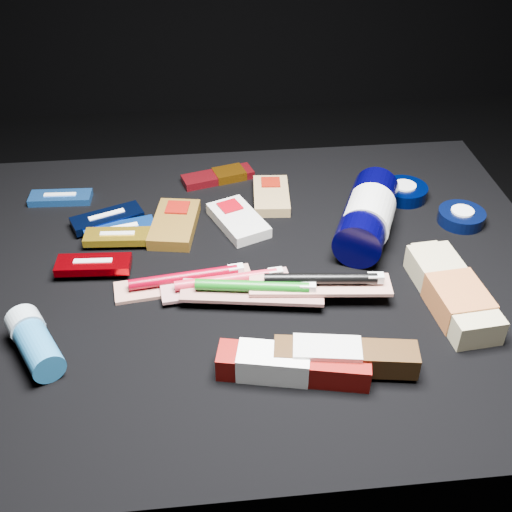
{
  "coord_description": "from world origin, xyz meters",
  "views": [
    {
      "loc": [
        -0.07,
        -0.77,
        1.02
      ],
      "look_at": [
        0.01,
        0.01,
        0.42
      ],
      "focal_mm": 45.0,
      "sensor_mm": 36.0,
      "label": 1
    }
  ],
  "objects": [
    {
      "name": "luna_bar_0",
      "position": [
        -0.31,
        0.24,
        0.41
      ],
      "size": [
        0.11,
        0.05,
        0.01
      ],
      "rotation": [
        0.0,
        0.0,
        -0.05
      ],
      "color": "#2058AD",
      "rests_on": "cloth_table"
    },
    {
      "name": "cloth_table",
      "position": [
        0.0,
        0.0,
        0.2
      ],
      "size": [
        0.98,
        0.78,
        0.4
      ],
      "primitive_type": "cube",
      "color": "black",
      "rests_on": "ground"
    },
    {
      "name": "toothpaste_carton_red",
      "position": [
        0.03,
        -0.22,
        0.42
      ],
      "size": [
        0.2,
        0.08,
        0.04
      ],
      "rotation": [
        0.0,
        0.0,
        -0.22
      ],
      "color": "#6D0A07",
      "rests_on": "cloth_table"
    },
    {
      "name": "deodorant_stick",
      "position": [
        -0.29,
        -0.15,
        0.42
      ],
      "size": [
        0.09,
        0.12,
        0.05
      ],
      "rotation": [
        0.0,
        0.0,
        0.48
      ],
      "color": "#206294",
      "rests_on": "cloth_table"
    },
    {
      "name": "toothbrush_pack_2",
      "position": [
        0.0,
        -0.07,
        0.42
      ],
      "size": [
        0.21,
        0.08,
        0.02
      ],
      "rotation": [
        0.0,
        0.0,
        -0.16
      ],
      "color": "#ABA3A0",
      "rests_on": "cloth_table"
    },
    {
      "name": "power_bar",
      "position": [
        -0.02,
        0.28,
        0.41
      ],
      "size": [
        0.14,
        0.08,
        0.02
      ],
      "rotation": [
        0.0,
        0.0,
        0.27
      ],
      "color": "maroon",
      "rests_on": "cloth_table"
    },
    {
      "name": "clif_bar_0",
      "position": [
        -0.11,
        0.13,
        0.41
      ],
      "size": [
        0.09,
        0.14,
        0.02
      ],
      "rotation": [
        0.0,
        0.0,
        -0.18
      ],
      "color": "#5B3F13",
      "rests_on": "cloth_table"
    },
    {
      "name": "clif_bar_1",
      "position": [
        -0.0,
        0.13,
        0.41
      ],
      "size": [
        0.11,
        0.14,
        0.02
      ],
      "rotation": [
        0.0,
        0.0,
        0.38
      ],
      "color": "beige",
      "rests_on": "cloth_table"
    },
    {
      "name": "cream_tin_upper",
      "position": [
        0.3,
        0.18,
        0.41
      ],
      "size": [
        0.08,
        0.08,
        0.03
      ],
      "rotation": [
        0.0,
        0.0,
        0.42
      ],
      "color": "black",
      "rests_on": "cloth_table"
    },
    {
      "name": "bodywash_bottle",
      "position": [
        0.29,
        -0.11,
        0.42
      ],
      "size": [
        0.08,
        0.21,
        0.04
      ],
      "rotation": [
        0.0,
        0.0,
        0.09
      ],
      "color": "tan",
      "rests_on": "cloth_table"
    },
    {
      "name": "toothbrush_pack_3",
      "position": [
        0.1,
        -0.07,
        0.43
      ],
      "size": [
        0.21,
        0.07,
        0.02
      ],
      "rotation": [
        0.0,
        0.0,
        -0.1
      ],
      "color": "silver",
      "rests_on": "cloth_table"
    },
    {
      "name": "luna_bar_3",
      "position": [
        -0.2,
        0.09,
        0.41
      ],
      "size": [
        0.11,
        0.05,
        0.01
      ],
      "rotation": [
        0.0,
        0.0,
        -0.07
      ],
      "color": "#C0931A",
      "rests_on": "cloth_table"
    },
    {
      "name": "clif_bar_2",
      "position": [
        0.06,
        0.2,
        0.41
      ],
      "size": [
        0.07,
        0.12,
        0.02
      ],
      "rotation": [
        0.0,
        0.0,
        -0.08
      ],
      "color": "olive",
      "rests_on": "cloth_table"
    },
    {
      "name": "toothbrush_pack_0",
      "position": [
        -0.09,
        -0.02,
        0.41
      ],
      "size": [
        0.21,
        0.07,
        0.02
      ],
      "rotation": [
        0.0,
        0.0,
        0.12
      ],
      "color": "beige",
      "rests_on": "cloth_table"
    },
    {
      "name": "luna_bar_1",
      "position": [
        -0.2,
        0.12,
        0.41
      ],
      "size": [
        0.12,
        0.07,
        0.02
      ],
      "rotation": [
        0.0,
        0.0,
        0.24
      ],
      "color": "blue",
      "rests_on": "cloth_table"
    },
    {
      "name": "toothbrush_pack_1",
      "position": [
        -0.03,
        -0.04,
        0.41
      ],
      "size": [
        0.2,
        0.06,
        0.02
      ],
      "rotation": [
        0.0,
        0.0,
        0.1
      ],
      "color": "beige",
      "rests_on": "cloth_table"
    },
    {
      "name": "luna_bar_2",
      "position": [
        -0.22,
        0.15,
        0.41
      ],
      "size": [
        0.13,
        0.09,
        0.02
      ],
      "rotation": [
        0.0,
        0.0,
        0.38
      ],
      "color": "black",
      "rests_on": "cloth_table"
    },
    {
      "name": "lotion_bottle",
      "position": [
        0.21,
        0.08,
        0.44
      ],
      "size": [
        0.15,
        0.25,
        0.08
      ],
      "rotation": [
        0.0,
        0.0,
        -0.41
      ],
      "color": "black",
      "rests_on": "cloth_table"
    },
    {
      "name": "ground",
      "position": [
        0.0,
        0.0,
        0.0
      ],
      "size": [
        3.0,
        3.0,
        0.0
      ],
      "primitive_type": "plane",
      "color": "black",
      "rests_on": "ground"
    },
    {
      "name": "luna_bar_4",
      "position": [
        -0.23,
        0.02,
        0.42
      ],
      "size": [
        0.11,
        0.05,
        0.01
      ],
      "rotation": [
        0.0,
        0.0,
        -0.06
      ],
      "color": "#720005",
      "rests_on": "cloth_table"
    },
    {
      "name": "toothpaste_carton_green",
      "position": [
        0.1,
        -0.22,
        0.42
      ],
      "size": [
        0.19,
        0.07,
        0.04
      ],
      "rotation": [
        0.0,
        0.0,
        -0.16
      ],
      "color": "#321D0B",
      "rests_on": "cloth_table"
    },
    {
      "name": "cream_tin_lower",
      "position": [
        0.38,
        0.1,
        0.41
      ],
      "size": [
        0.08,
        0.08,
        0.02
      ],
      "rotation": [
        0.0,
        0.0,
        -0.08
      ],
      "color": "black",
      "rests_on": "cloth_table"
    }
  ]
}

